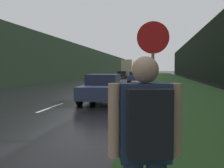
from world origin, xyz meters
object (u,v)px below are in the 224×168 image
at_px(car_passing_near, 103,89).
at_px(car_oncoming, 122,75).
at_px(delivery_truck, 128,68).
at_px(car_passing_far, 136,77).
at_px(hitchhiker_with_backpack, 146,148).
at_px(stop_sign, 153,66).

distance_m(car_passing_near, car_oncoming, 39.24).
bearing_deg(delivery_truck, car_passing_far, -82.40).
bearing_deg(delivery_truck, car_oncoming, -90.00).
bearing_deg(car_passing_near, car_passing_far, -90.00).
bearing_deg(car_oncoming, car_passing_near, -84.49).
distance_m(car_oncoming, delivery_truck, 11.25).
xyz_separation_m(hitchhiker_with_backpack, car_passing_far, (-2.54, 33.33, -0.32)).
height_order(hitchhiker_with_backpack, car_passing_near, hitchhiker_with_backpack).
bearing_deg(car_passing_far, delivery_truck, -82.40).
height_order(car_passing_near, car_passing_far, car_passing_near).
relative_size(stop_sign, delivery_truck, 0.31).
bearing_deg(hitchhiker_with_backpack, car_passing_far, 83.25).
bearing_deg(delivery_truck, car_passing_near, -85.71).
bearing_deg(stop_sign, car_oncoming, 97.77).
bearing_deg(delivery_truck, hitchhiker_with_backpack, -84.15).
xyz_separation_m(stop_sign, car_passing_far, (-2.53, 29.10, -1.03)).
distance_m(stop_sign, delivery_truck, 57.69).
distance_m(stop_sign, car_passing_near, 7.62).
bearing_deg(stop_sign, hitchhiker_with_backpack, -89.96).
relative_size(hitchhiker_with_backpack, car_passing_far, 0.43).
relative_size(hitchhiker_with_backpack, car_passing_near, 0.43).
height_order(car_passing_far, car_oncoming, car_passing_far).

